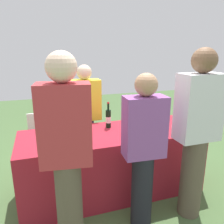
{
  "coord_description": "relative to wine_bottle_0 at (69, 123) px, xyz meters",
  "views": [
    {
      "loc": [
        -0.79,
        -2.39,
        1.74
      ],
      "look_at": [
        0.0,
        0.0,
        1.03
      ],
      "focal_mm": 35.86,
      "sensor_mm": 36.0,
      "label": 1
    }
  ],
  "objects": [
    {
      "name": "server_pouring",
      "position": [
        0.31,
        0.55,
        -0.08
      ],
      "size": [
        0.43,
        0.24,
        1.54
      ],
      "rotation": [
        0.0,
        0.0,
        3.12
      ],
      "color": "#3F3351",
      "rests_on": "ground_plane"
    },
    {
      "name": "guest_1",
      "position": [
        0.6,
        -0.77,
        -0.07
      ],
      "size": [
        0.4,
        0.24,
        1.54
      ],
      "rotation": [
        0.0,
        0.0,
        -0.08
      ],
      "color": "black",
      "rests_on": "ground_plane"
    },
    {
      "name": "wine_glass_0",
      "position": [
        0.63,
        -0.23,
        -0.03
      ],
      "size": [
        0.06,
        0.06,
        0.13
      ],
      "color": "silver",
      "rests_on": "tasting_table"
    },
    {
      "name": "tasting_table",
      "position": [
        0.49,
        -0.13,
        -0.51
      ],
      "size": [
        2.17,
        0.8,
        0.78
      ],
      "primitive_type": "cube",
      "color": "maroon",
      "rests_on": "ground_plane"
    },
    {
      "name": "wine_bottle_2",
      "position": [
        0.5,
        0.04,
        -0.0
      ],
      "size": [
        0.07,
        0.07,
        0.33
      ],
      "color": "black",
      "rests_on": "tasting_table"
    },
    {
      "name": "wine_bottle_1",
      "position": [
        0.18,
        0.08,
        -0.01
      ],
      "size": [
        0.08,
        0.08,
        0.31
      ],
      "color": "black",
      "rests_on": "tasting_table"
    },
    {
      "name": "wine_bottle_0",
      "position": [
        0.0,
        0.0,
        0.0
      ],
      "size": [
        0.07,
        0.07,
        0.32
      ],
      "color": "black",
      "rests_on": "tasting_table"
    },
    {
      "name": "guest_2",
      "position": [
        1.16,
        -0.8,
        0.06
      ],
      "size": [
        0.42,
        0.24,
        1.76
      ],
      "rotation": [
        0.0,
        0.0,
        -0.0
      ],
      "color": "brown",
      "rests_on": "ground_plane"
    },
    {
      "name": "ground_plane",
      "position": [
        0.49,
        -0.13,
        -0.9
      ],
      "size": [
        12.0,
        12.0,
        0.0
      ],
      "primitive_type": "plane",
      "color": "#476638"
    },
    {
      "name": "wine_bottle_3",
      "position": [
        0.78,
        0.01,
        -0.01
      ],
      "size": [
        0.07,
        0.07,
        0.31
      ],
      "color": "black",
      "rests_on": "tasting_table"
    },
    {
      "name": "menu_board",
      "position": [
        -0.2,
        0.79,
        -0.48
      ],
      "size": [
        0.6,
        0.06,
        0.84
      ],
      "primitive_type": "cube",
      "rotation": [
        0.0,
        0.0,
        -0.06
      ],
      "color": "white",
      "rests_on": "ground_plane"
    },
    {
      "name": "guest_0",
      "position": [
        -0.13,
        -0.86,
        0.05
      ],
      "size": [
        0.43,
        0.28,
        1.73
      ],
      "rotation": [
        0.0,
        0.0,
        -0.15
      ],
      "color": "brown",
      "rests_on": "ground_plane"
    },
    {
      "name": "wine_glass_1",
      "position": [
        0.86,
        -0.31,
        -0.01
      ],
      "size": [
        0.07,
        0.07,
        0.15
      ],
      "color": "silver",
      "rests_on": "tasting_table"
    },
    {
      "name": "wine_glass_2",
      "position": [
        1.29,
        -0.32,
        -0.03
      ],
      "size": [
        0.06,
        0.06,
        0.13
      ],
      "color": "silver",
      "rests_on": "tasting_table"
    }
  ]
}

